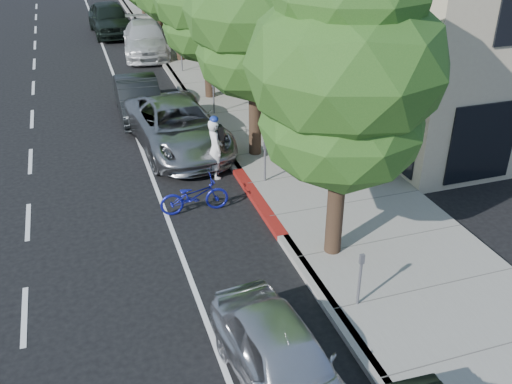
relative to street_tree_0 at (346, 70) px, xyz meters
name	(u,v)px	position (x,y,z in m)	size (l,w,h in m)	color
ground	(270,221)	(-0.90, 2.00, -4.63)	(120.00, 120.00, 0.00)	black
sidewalk	(257,110)	(1.40, 10.00, -4.56)	(4.60, 56.00, 0.15)	gray
curb	(201,117)	(-0.90, 10.00, -4.56)	(0.30, 56.00, 0.15)	#9E998E
curb_red_segment	(258,201)	(-0.90, 3.00, -4.56)	(0.32, 4.00, 0.15)	maroon
street_tree_0	(346,70)	(0.00, 0.00, 0.00)	(4.28, 4.28, 7.42)	black
street_tree_1	(255,13)	(0.00, 6.00, 0.04)	(4.28, 4.28, 7.46)	black
street_tree_2	(206,0)	(0.00, 12.00, -0.59)	(4.22, 4.22, 6.61)	black
cyclist	(215,149)	(-1.60, 5.00, -3.70)	(0.69, 0.45, 1.88)	white
bicycle	(194,196)	(-2.70, 3.12, -4.14)	(0.66, 1.89, 1.00)	#161A9C
silver_suv	(177,126)	(-2.27, 7.50, -3.83)	(2.67, 5.78, 1.61)	#9A9B9F
dark_sedan	(138,98)	(-3.09, 11.01, -3.90)	(1.55, 4.44, 1.46)	black
white_pickup	(146,39)	(-1.40, 20.12, -3.82)	(2.27, 5.59, 1.62)	silver
dark_suv_far	(110,18)	(-2.72, 25.32, -3.71)	(2.19, 5.44, 1.86)	black
near_car_a	(283,359)	(-2.62, -3.50, -3.97)	(1.58, 3.93, 1.34)	silver
pedestrian	(250,59)	(2.31, 13.66, -3.52)	(0.94, 0.73, 1.93)	black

